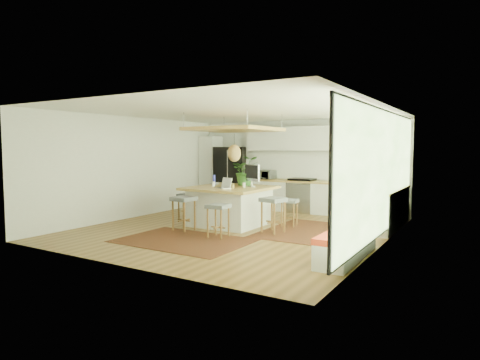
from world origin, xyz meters
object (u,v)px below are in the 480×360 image
Objects in this scene: stool_near_left at (184,215)px; stool_right_back at (289,212)px; monitor at (252,176)px; microwave at (267,174)px; island_plant at (246,174)px; stool_near_right at (218,221)px; stool_right_front at (273,217)px; stool_left_side at (187,206)px; laptop at (222,183)px; island at (230,206)px; fridge at (230,177)px.

stool_right_back is at bearing 43.45° from stool_near_left.
monitor reaches higher than stool_right_back.
microwave reaches higher than stool_right_back.
island_plant reaches higher than microwave.
microwave reaches higher than stool_near_right.
stool_right_front is at bearing -36.21° from island_plant.
stool_near_right is 4.36m from microwave.
stool_near_right is 2.08m from stool_right_back.
stool_near_left reaches higher than stool_near_right.
stool_near_right is 2.44m from stool_left_side.
stool_right_back is 0.88× the size of island_plant.
monitor reaches higher than laptop.
monitor is 1.24× the size of microwave.
stool_right_back is at bearing 57.92° from laptop.
island is 2.52× the size of island_plant.
stool_near_right is 2.18m from island_plant.
microwave reaches higher than island.
island_plant is at bearing -68.68° from fridge.
laptop is at bearing -177.88° from stool_right_front.
laptop is 0.63× the size of monitor.
monitor reaches higher than island.
stool_left_side is 1.80× the size of laptop.
stool_right_front is at bearing 53.82° from stool_near_right.
stool_near_left is 1.51m from stool_left_side.
microwave is 0.66× the size of island_plant.
fridge is at bearing -162.15° from microwave.
stool_right_front is at bearing 23.53° from laptop.
stool_near_right is at bearing -60.05° from microwave.
laptop is 0.97m from island_plant.
stool_near_left is at bearing -112.93° from island.
stool_right_front is 1.30× the size of monitor.
stool_right_back is 1.49m from island_plant.
island is 2.72× the size of stool_left_side.
stool_near_left is at bearing -54.02° from stool_left_side.
island is (1.74, -2.75, -0.46)m from fridge.
stool_left_side is (-2.72, -0.50, 0.00)m from stool_right_back.
laptop reaches higher than stool_near_right.
laptop is at bearing -65.36° from microwave.
stool_right_front is at bearing -88.98° from stool_right_back.
laptop is (1.78, -3.15, 0.12)m from fridge.
fridge is at bearing 122.36° from island.
monitor is at bearing 95.22° from stool_near_right.
monitor is at bearing -54.55° from microwave.
stool_near_left is (-0.50, -1.18, -0.11)m from island.
stool_near_left is 1.28× the size of monitor.
stool_right_front is 1.40m from monitor.
fridge is 4.15m from stool_near_left.
monitor is at bearing 144.33° from stool_right_front.
monitor is (2.17, -2.44, 0.26)m from fridge.
laptop is at bearing -84.51° from island.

